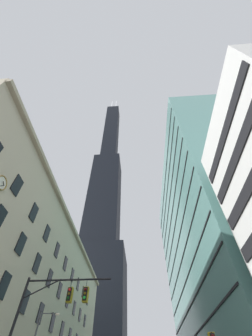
# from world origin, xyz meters

# --- Properties ---
(station_building) EXTENTS (17.66, 59.37, 24.00)m
(station_building) POSITION_xyz_m (-19.49, 23.68, 11.98)
(station_building) COLOR #BCAF93
(station_building) RESTS_ON ground
(dark_skyscraper) EXTENTS (26.22, 26.22, 230.28)m
(dark_skyscraper) POSITION_xyz_m (-17.87, 85.34, 68.51)
(dark_skyscraper) COLOR black
(dark_skyscraper) RESTS_ON ground
(glass_office_midrise) EXTENTS (15.66, 50.34, 48.86)m
(glass_office_midrise) POSITION_xyz_m (18.78, 32.94, 24.43)
(glass_office_midrise) COLOR slate
(glass_office_midrise) RESTS_ON ground
(traffic_signal_mast) EXTENTS (7.04, 0.63, 7.58)m
(traffic_signal_mast) POSITION_xyz_m (-4.49, 5.15, 5.51)
(traffic_signal_mast) COLOR black
(traffic_signal_mast) RESTS_ON sidewalk_left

